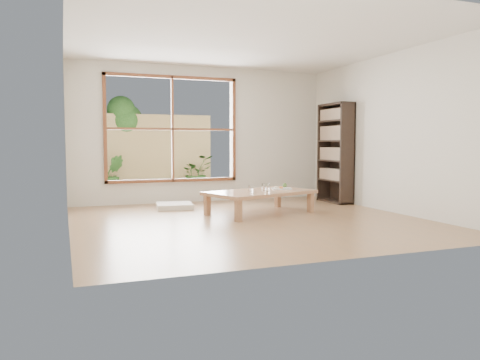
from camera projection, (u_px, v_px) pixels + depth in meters
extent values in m
plane|color=#956E4A|center=(250.00, 220.00, 6.89)|extent=(5.00, 5.00, 0.00)
cube|color=#B17C56|center=(260.00, 192.00, 7.51)|extent=(1.91, 1.43, 0.05)
cube|color=#B17C56|center=(238.00, 211.00, 6.74)|extent=(0.11, 0.11, 0.32)
cube|color=#B17C56|center=(207.00, 205.00, 7.35)|extent=(0.11, 0.11, 0.32)
cube|color=#B17C56|center=(310.00, 203.00, 7.69)|extent=(0.11, 0.11, 0.32)
cube|color=#B17C56|center=(278.00, 198.00, 8.30)|extent=(0.11, 0.11, 0.32)
cube|color=silver|center=(174.00, 206.00, 8.15)|extent=(0.68, 0.68, 0.09)
cube|color=black|center=(335.00, 153.00, 8.93)|extent=(0.30, 0.85, 1.89)
cylinder|color=silver|center=(268.00, 187.00, 7.41)|extent=(0.07, 0.07, 0.13)
cylinder|color=silver|center=(264.00, 187.00, 7.59)|extent=(0.08, 0.08, 0.11)
cylinder|color=silver|center=(251.00, 188.00, 7.56)|extent=(0.07, 0.07, 0.09)
cylinder|color=silver|center=(251.00, 190.00, 7.35)|extent=(0.06, 0.06, 0.07)
cube|color=white|center=(282.00, 189.00, 7.77)|extent=(0.36, 0.30, 0.02)
sphere|color=#466829|center=(285.00, 185.00, 7.84)|extent=(0.08, 0.08, 0.08)
cube|color=orange|center=(281.00, 187.00, 7.72)|extent=(0.07, 0.06, 0.03)
cube|color=beige|center=(277.00, 187.00, 7.78)|extent=(0.08, 0.07, 0.02)
cylinder|color=silver|center=(285.00, 188.00, 7.72)|extent=(0.17, 0.06, 0.01)
cube|color=#3A322A|center=(161.00, 196.00, 9.99)|extent=(2.80, 2.00, 0.05)
cube|color=black|center=(157.00, 182.00, 9.68)|extent=(1.10, 0.46, 0.04)
cube|color=black|center=(135.00, 191.00, 9.36)|extent=(0.07, 0.07, 0.29)
cube|color=black|center=(132.00, 190.00, 9.56)|extent=(0.07, 0.07, 0.29)
cube|color=black|center=(181.00, 189.00, 9.83)|extent=(0.07, 0.07, 0.29)
cube|color=black|center=(177.00, 188.00, 10.03)|extent=(0.07, 0.07, 0.29)
cube|color=tan|center=(152.00, 153.00, 10.86)|extent=(2.80, 0.06, 1.80)
imported|color=#346324|center=(196.00, 173.00, 11.09)|extent=(0.89, 0.82, 0.83)
imported|color=#346324|center=(113.00, 175.00, 10.22)|extent=(0.50, 0.42, 0.85)
cylinder|color=#4C3D2D|center=(120.00, 158.00, 10.90)|extent=(0.14, 0.14, 1.60)
sphere|color=#346324|center=(125.00, 121.00, 10.87)|extent=(0.84, 0.84, 0.84)
sphere|color=#346324|center=(113.00, 130.00, 10.87)|extent=(0.70, 0.70, 0.70)
sphere|color=#346324|center=(121.00, 110.00, 10.73)|extent=(0.64, 0.64, 0.64)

